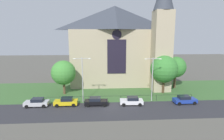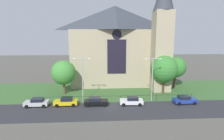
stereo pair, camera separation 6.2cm
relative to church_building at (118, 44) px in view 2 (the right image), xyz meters
name	(u,v)px [view 2 (the right image)]	position (x,y,z in m)	size (l,w,h in m)	color
ground	(108,90)	(-2.97, -6.90, -10.27)	(160.00, 160.00, 0.00)	#56544C
road_asphalt	(110,111)	(-2.97, -18.90, -10.27)	(120.00, 8.00, 0.01)	#2D2D33
grass_verge	(108,93)	(-2.97, -8.90, -10.27)	(120.00, 20.00, 0.01)	#3D6633
church_building	(118,44)	(0.00, 0.00, 0.00)	(23.20, 16.20, 26.00)	tan
iron_railing	(121,96)	(-0.77, -14.40, -9.31)	(28.48, 0.07, 1.13)	black
tree_right_far	(176,67)	(13.48, -5.50, -5.19)	(5.02, 5.02, 7.62)	brown
tree_right_near	(164,69)	(9.27, -9.55, -4.89)	(5.93, 5.93, 8.37)	#4C3823
tree_left_near	(64,73)	(-12.55, -8.98, -5.53)	(5.24, 5.24, 7.38)	brown
streetlamp_near	(82,74)	(-7.99, -14.50, -4.80)	(3.37, 0.26, 8.67)	#B2B2B7
streetlamp_far	(153,74)	(5.34, -14.50, -4.88)	(3.37, 0.26, 8.51)	#B2B2B7
parked_car_silver	(37,102)	(-16.16, -16.10, -9.53)	(4.20, 2.02, 1.51)	#B7B7BC
parked_car_yellow	(66,101)	(-10.95, -15.98, -9.53)	(4.22, 2.06, 1.51)	gold
parked_car_black	(96,101)	(-5.51, -16.26, -9.53)	(4.24, 2.10, 1.51)	black
parked_car_white	(132,101)	(1.08, -16.37, -9.53)	(4.28, 2.20, 1.51)	silver
parked_car_blue	(185,100)	(11.14, -16.35, -9.53)	(4.27, 2.16, 1.51)	#1E3899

